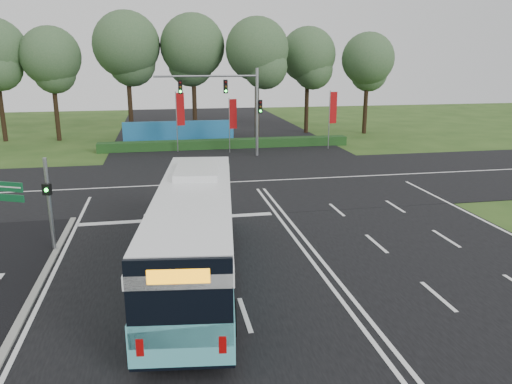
% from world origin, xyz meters
% --- Properties ---
extents(ground, '(120.00, 120.00, 0.00)m').
position_xyz_m(ground, '(0.00, 0.00, 0.00)').
color(ground, '#284818').
rests_on(ground, ground).
extents(road_main, '(20.00, 120.00, 0.04)m').
position_xyz_m(road_main, '(0.00, 0.00, 0.02)').
color(road_main, black).
rests_on(road_main, ground).
extents(road_cross, '(120.00, 14.00, 0.05)m').
position_xyz_m(road_cross, '(0.00, 12.00, 0.03)').
color(road_cross, black).
rests_on(road_cross, ground).
extents(kerb_strip, '(0.25, 18.00, 0.12)m').
position_xyz_m(kerb_strip, '(-10.10, -3.00, 0.06)').
color(kerb_strip, gray).
rests_on(kerb_strip, ground).
extents(city_bus, '(4.15, 12.73, 3.59)m').
position_xyz_m(city_bus, '(-4.59, -1.93, 1.81)').
color(city_bus, '#56BDC7').
rests_on(city_bus, ground).
extents(pedestrian_signal, '(0.37, 0.44, 3.96)m').
position_xyz_m(pedestrian_signal, '(-10.20, 1.75, 2.17)').
color(pedestrian_signal, gray).
rests_on(pedestrian_signal, ground).
extents(banner_flag_left, '(0.73, 0.26, 5.08)m').
position_xyz_m(banner_flag_left, '(-4.04, 23.48, 3.29)').
color(banner_flag_left, gray).
rests_on(banner_flag_left, ground).
extents(banner_flag_mid, '(0.67, 0.14, 4.58)m').
position_xyz_m(banner_flag_mid, '(0.25, 22.35, 2.98)').
color(banner_flag_mid, gray).
rests_on(banner_flag_mid, ground).
extents(banner_flag_right, '(0.74, 0.20, 5.05)m').
position_xyz_m(banner_flag_right, '(9.00, 22.51, 3.27)').
color(banner_flag_right, gray).
rests_on(banner_flag_right, ground).
extents(traffic_light_gantry, '(8.41, 0.28, 7.00)m').
position_xyz_m(traffic_light_gantry, '(0.21, 20.50, 4.66)').
color(traffic_light_gantry, gray).
rests_on(traffic_light_gantry, ground).
extents(hedge, '(22.00, 1.20, 0.80)m').
position_xyz_m(hedge, '(0.00, 24.50, 0.40)').
color(hedge, '#163C16').
rests_on(hedge, ground).
extents(blue_hoarding, '(10.00, 0.30, 2.20)m').
position_xyz_m(blue_hoarding, '(-4.00, 27.00, 1.10)').
color(blue_hoarding, '#1D67A1').
rests_on(blue_hoarding, ground).
extents(eucalyptus_row, '(41.48, 9.11, 12.08)m').
position_xyz_m(eucalyptus_row, '(-3.20, 31.25, 8.38)').
color(eucalyptus_row, black).
rests_on(eucalyptus_row, ground).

